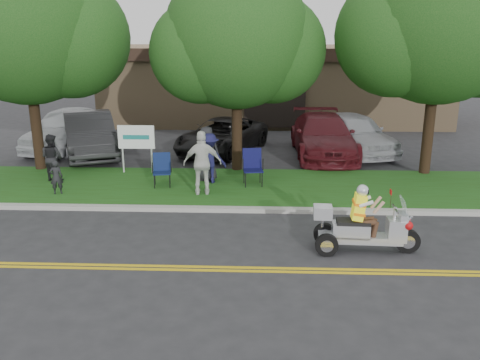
{
  "coord_description": "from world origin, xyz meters",
  "views": [
    {
      "loc": [
        1.33,
        -10.18,
        4.81
      ],
      "look_at": [
        0.82,
        2.0,
        1.22
      ],
      "focal_mm": 38.0,
      "sensor_mm": 36.0,
      "label": 1
    }
  ],
  "objects_px": {
    "parked_car_left": "(89,134)",
    "parked_car_right": "(323,136)",
    "parked_car_far_left": "(67,128)",
    "lawn_chair_a": "(253,164)",
    "parked_car_mid": "(222,136)",
    "parked_car_far_right": "(354,133)",
    "trike_scooter": "(361,228)",
    "spectator_adult_mid": "(52,157)",
    "lawn_chair_b": "(162,167)",
    "spectator_adult_right": "(202,163)"
  },
  "relations": [
    {
      "from": "lawn_chair_b",
      "to": "lawn_chair_a",
      "type": "bearing_deg",
      "value": -4.17
    },
    {
      "from": "parked_car_mid",
      "to": "parked_car_far_right",
      "type": "distance_m",
      "value": 5.37
    },
    {
      "from": "spectator_adult_right",
      "to": "parked_car_mid",
      "type": "xyz_separation_m",
      "value": [
        0.13,
        5.89,
        -0.38
      ]
    },
    {
      "from": "lawn_chair_a",
      "to": "parked_car_far_left",
      "type": "distance_m",
      "value": 9.49
    },
    {
      "from": "spectator_adult_right",
      "to": "lawn_chair_a",
      "type": "bearing_deg",
      "value": -149.57
    },
    {
      "from": "lawn_chair_a",
      "to": "spectator_adult_right",
      "type": "bearing_deg",
      "value": -150.94
    },
    {
      "from": "parked_car_mid",
      "to": "parked_car_right",
      "type": "relative_size",
      "value": 0.89
    },
    {
      "from": "lawn_chair_a",
      "to": "spectator_adult_right",
      "type": "relative_size",
      "value": 0.59
    },
    {
      "from": "parked_car_far_left",
      "to": "spectator_adult_mid",
      "type": "bearing_deg",
      "value": -68.35
    },
    {
      "from": "parked_car_mid",
      "to": "parked_car_right",
      "type": "distance_m",
      "value": 4.08
    },
    {
      "from": "spectator_adult_right",
      "to": "parked_car_left",
      "type": "bearing_deg",
      "value": -51.75
    },
    {
      "from": "spectator_adult_mid",
      "to": "spectator_adult_right",
      "type": "xyz_separation_m",
      "value": [
        5.05,
        -1.26,
        0.19
      ]
    },
    {
      "from": "spectator_adult_right",
      "to": "parked_car_right",
      "type": "relative_size",
      "value": 0.34
    },
    {
      "from": "trike_scooter",
      "to": "lawn_chair_b",
      "type": "height_order",
      "value": "trike_scooter"
    },
    {
      "from": "lawn_chair_b",
      "to": "spectator_adult_right",
      "type": "bearing_deg",
      "value": -40.59
    },
    {
      "from": "trike_scooter",
      "to": "lawn_chair_b",
      "type": "bearing_deg",
      "value": 142.12
    },
    {
      "from": "spectator_adult_mid",
      "to": "parked_car_left",
      "type": "xyz_separation_m",
      "value": [
        -0.06,
        3.91,
        -0.02
      ]
    },
    {
      "from": "lawn_chair_a",
      "to": "parked_car_far_right",
      "type": "xyz_separation_m",
      "value": [
        4.03,
        4.91,
        0.08
      ]
    },
    {
      "from": "spectator_adult_right",
      "to": "parked_car_left",
      "type": "xyz_separation_m",
      "value": [
        -5.12,
        5.17,
        -0.21
      ]
    },
    {
      "from": "trike_scooter",
      "to": "parked_car_left",
      "type": "distance_m",
      "value": 12.74
    },
    {
      "from": "trike_scooter",
      "to": "parked_car_mid",
      "type": "height_order",
      "value": "trike_scooter"
    },
    {
      "from": "parked_car_left",
      "to": "parked_car_far_right",
      "type": "distance_m",
      "value": 10.64
    },
    {
      "from": "parked_car_far_left",
      "to": "parked_car_far_right",
      "type": "xyz_separation_m",
      "value": [
        11.95,
        -0.3,
        -0.05
      ]
    },
    {
      "from": "spectator_adult_mid",
      "to": "lawn_chair_b",
      "type": "bearing_deg",
      "value": -164.49
    },
    {
      "from": "parked_car_far_right",
      "to": "parked_car_left",
      "type": "bearing_deg",
      "value": 165.84
    },
    {
      "from": "parked_car_right",
      "to": "parked_car_far_right",
      "type": "relative_size",
      "value": 1.15
    },
    {
      "from": "parked_car_far_left",
      "to": "lawn_chair_b",
      "type": "bearing_deg",
      "value": -41.09
    },
    {
      "from": "lawn_chair_a",
      "to": "parked_car_mid",
      "type": "xyz_separation_m",
      "value": [
        -1.34,
        4.79,
        -0.06
      ]
    },
    {
      "from": "parked_car_right",
      "to": "parked_car_mid",
      "type": "bearing_deg",
      "value": 172.53
    },
    {
      "from": "spectator_adult_right",
      "to": "trike_scooter",
      "type": "bearing_deg",
      "value": 130.53
    },
    {
      "from": "trike_scooter",
      "to": "parked_car_mid",
      "type": "xyz_separation_m",
      "value": [
        -3.87,
        9.62,
        0.14
      ]
    },
    {
      "from": "parked_car_far_left",
      "to": "parked_car_left",
      "type": "height_order",
      "value": "parked_car_far_left"
    },
    {
      "from": "parked_car_far_left",
      "to": "parked_car_right",
      "type": "relative_size",
      "value": 0.93
    },
    {
      "from": "parked_car_far_left",
      "to": "parked_car_left",
      "type": "bearing_deg",
      "value": -34.3
    },
    {
      "from": "trike_scooter",
      "to": "spectator_adult_right",
      "type": "relative_size",
      "value": 1.26
    },
    {
      "from": "parked_car_mid",
      "to": "parked_car_far_right",
      "type": "relative_size",
      "value": 1.02
    },
    {
      "from": "parked_car_left",
      "to": "parked_car_right",
      "type": "xyz_separation_m",
      "value": [
        9.3,
        0.29,
        -0.05
      ]
    },
    {
      "from": "lawn_chair_b",
      "to": "parked_car_left",
      "type": "height_order",
      "value": "parked_car_left"
    },
    {
      "from": "parked_car_far_left",
      "to": "parked_car_right",
      "type": "height_order",
      "value": "parked_car_far_left"
    },
    {
      "from": "lawn_chair_b",
      "to": "parked_car_left",
      "type": "relative_size",
      "value": 0.2
    },
    {
      "from": "spectator_adult_mid",
      "to": "parked_car_far_left",
      "type": "relative_size",
      "value": 0.3
    },
    {
      "from": "spectator_adult_right",
      "to": "parked_car_mid",
      "type": "relative_size",
      "value": 0.39
    },
    {
      "from": "lawn_chair_a",
      "to": "trike_scooter",
      "type": "bearing_deg",
      "value": -70.14
    },
    {
      "from": "lawn_chair_b",
      "to": "parked_car_far_left",
      "type": "xyz_separation_m",
      "value": [
        -5.07,
        5.47,
        0.19
      ]
    },
    {
      "from": "spectator_adult_right",
      "to": "spectator_adult_mid",
      "type": "bearing_deg",
      "value": -20.45
    },
    {
      "from": "lawn_chair_a",
      "to": "parked_car_right",
      "type": "xyz_separation_m",
      "value": [
        2.72,
        4.36,
        0.06
      ]
    },
    {
      "from": "parked_car_mid",
      "to": "parked_car_far_left",
      "type": "bearing_deg",
      "value": -160.4
    },
    {
      "from": "parked_car_right",
      "to": "parked_car_left",
      "type": "bearing_deg",
      "value": -179.65
    },
    {
      "from": "lawn_chair_b",
      "to": "parked_car_mid",
      "type": "bearing_deg",
      "value": 63.96
    },
    {
      "from": "lawn_chair_a",
      "to": "spectator_adult_mid",
      "type": "distance_m",
      "value": 6.52
    }
  ]
}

